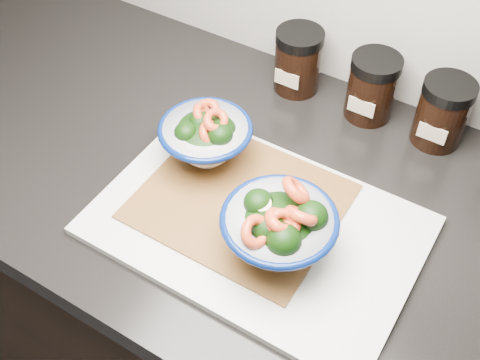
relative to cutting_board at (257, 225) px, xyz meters
The scene contains 8 objects.
countertop 0.15m from the cutting_board, 27.63° to the left, with size 3.50×0.60×0.04m, color black.
cutting_board is the anchor object (origin of this frame).
bamboo_mat 0.05m from the cutting_board, 153.52° to the left, with size 0.28×0.24×0.00m, color brown.
bowl_left 0.15m from the cutting_board, 152.25° to the left, with size 0.14×0.14×0.10m.
bowl_right 0.08m from the cutting_board, 30.61° to the right, with size 0.15×0.15×0.12m.
spice_jar_a 0.33m from the cutting_board, 108.15° to the left, with size 0.08×0.08×0.11m.
spice_jar_b 0.32m from the cutting_board, 83.56° to the left, with size 0.08×0.08×0.11m.
spice_jar_c 0.35m from the cutting_board, 63.65° to the left, with size 0.08×0.08×0.11m.
Camera 1 is at (0.12, 0.92, 1.58)m, focal length 45.00 mm.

